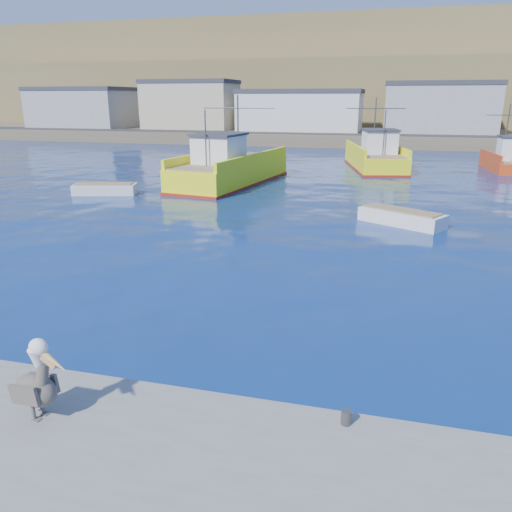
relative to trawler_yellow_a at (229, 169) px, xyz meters
The scene contains 9 objects.
ground 27.21m from the trawler_yellow_a, 71.65° to the right, with size 260.00×260.00×0.00m, color navy.
dock_bollards 30.61m from the trawler_yellow_a, 72.58° to the right, with size 36.20×0.20×0.30m.
far_shore 84.20m from the trawler_yellow_a, 84.14° to the left, with size 200.00×81.00×24.00m.
trawler_yellow_a is the anchor object (origin of this frame).
trawler_yellow_b 16.06m from the trawler_yellow_a, 47.69° to the left, with size 6.57×12.44×6.58m.
boat_orange 26.33m from the trawler_yellow_a, 30.97° to the left, with size 3.83×7.49×5.95m.
skiff_left 9.71m from the trawler_yellow_a, 137.38° to the right, with size 4.53×2.56×0.93m.
skiff_mid 16.60m from the trawler_yellow_a, 38.82° to the right, with size 4.68×3.64×0.98m.
pelican 31.04m from the trawler_yellow_a, 79.31° to the right, with size 1.42×0.70×1.74m.
Camera 1 is at (3.39, -11.73, 6.49)m, focal length 35.00 mm.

